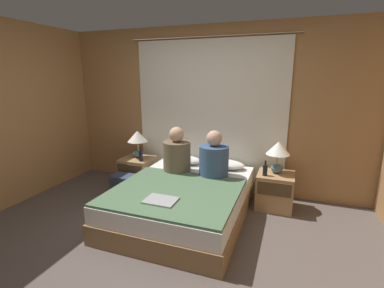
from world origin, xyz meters
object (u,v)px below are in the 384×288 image
nightstand_right (275,191)px  person_left_in_bed (177,154)px  beer_bottle_on_right_stand (265,170)px  nightstand_left (138,172)px  backpack_on_floor (123,184)px  person_right_in_bed (214,159)px  bed (184,200)px  lamp_right (278,151)px  beer_bottle_on_left_stand (141,156)px  laptop_on_bed (161,200)px  pillow_left (183,160)px  lamp_left (138,139)px  pillow_right (225,164)px

nightstand_right → person_left_in_bed: person_left_in_bed is taller
beer_bottle_on_right_stand → nightstand_left: bearing=176.8°
backpack_on_floor → nightstand_right: bearing=11.1°
nightstand_left → person_right_in_bed: 1.44m
bed → lamp_right: bearing=33.1°
beer_bottle_on_left_stand → laptop_on_bed: beer_bottle_on_left_stand is taller
person_left_in_bed → bed: bearing=-56.4°
bed → nightstand_left: size_ratio=4.05×
bed → pillow_left: bearing=113.1°
nightstand_right → person_right_in_bed: bearing=-162.0°
lamp_left → person_left_in_bed: 0.87m
laptop_on_bed → backpack_on_floor: size_ratio=0.98×
person_left_in_bed → beer_bottle_on_right_stand: person_left_in_bed is taller
nightstand_right → lamp_right: size_ratio=1.11×
pillow_left → beer_bottle_on_left_stand: size_ratio=2.67×
lamp_right → beer_bottle_on_right_stand: bearing=-130.7°
nightstand_left → person_left_in_bed: 0.97m
bed → nightstand_left: bearing=148.7°
pillow_left → backpack_on_floor: size_ratio=1.72×
person_left_in_bed → backpack_on_floor: bearing=-168.8°
pillow_left → beer_bottle_on_left_stand: (-0.60, -0.24, 0.07)m
nightstand_left → nightstand_right: size_ratio=1.00×
nightstand_right → person_left_in_bed: 1.43m
nightstand_left → lamp_left: 0.55m
laptop_on_bed → beer_bottle_on_left_stand: bearing=128.3°
lamp_left → lamp_right: 2.15m
pillow_right → person_left_in_bed: size_ratio=0.91×
lamp_right → pillow_left: 1.44m
laptop_on_bed → person_right_in_bed: bearing=73.4°
nightstand_right → beer_bottle_on_left_stand: (-2.00, -0.11, 0.33)m
bed → beer_bottle_on_left_stand: beer_bottle_on_left_stand is taller
lamp_right → beer_bottle_on_left_stand: size_ratio=1.97×
pillow_left → laptop_on_bed: (0.31, -1.39, -0.02)m
pillow_left → person_left_in_bed: bearing=-79.6°
lamp_left → backpack_on_floor: lamp_left is taller
nightstand_right → pillow_right: bearing=170.4°
pillow_right → beer_bottle_on_right_stand: (0.60, -0.24, 0.06)m
bed → pillow_left: (-0.33, 0.78, 0.28)m
beer_bottle_on_left_stand → beer_bottle_on_right_stand: beer_bottle_on_left_stand is taller
person_left_in_bed → pillow_right: bearing=32.9°
lamp_right → beer_bottle_on_right_stand: lamp_right is taller
pillow_left → nightstand_left: bearing=-170.4°
pillow_left → laptop_on_bed: bearing=-77.4°
person_left_in_bed → laptop_on_bed: bearing=-76.6°
lamp_right → pillow_left: lamp_right is taller
lamp_left → laptop_on_bed: 1.70m
pillow_right → laptop_on_bed: pillow_right is taller
nightstand_left → person_left_in_bed: (0.81, -0.26, 0.46)m
beer_bottle_on_right_stand → person_right_in_bed: bearing=-167.5°
nightstand_left → nightstand_right: bearing=0.0°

